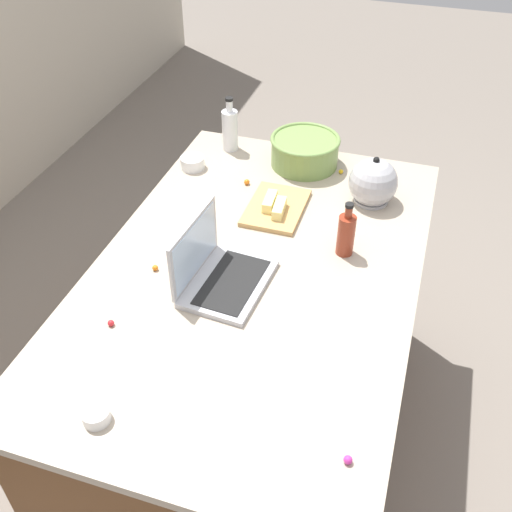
# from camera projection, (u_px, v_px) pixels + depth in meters

# --- Properties ---
(ground_plane) EXTENTS (12.00, 12.00, 0.00)m
(ground_plane) POSITION_uv_depth(u_px,v_px,m) (256.00, 430.00, 2.53)
(ground_plane) COLOR slate
(island_counter) EXTENTS (1.65, 1.03, 0.90)m
(island_counter) POSITION_uv_depth(u_px,v_px,m) (256.00, 359.00, 2.24)
(island_counter) COLOR brown
(island_counter) RESTS_ON ground
(laptop) EXTENTS (0.33, 0.25, 0.22)m
(laptop) POSITION_uv_depth(u_px,v_px,m) (218.00, 271.00, 1.87)
(laptop) COLOR #B7B7BC
(laptop) RESTS_ON island_counter
(mixing_bowl_large) EXTENTS (0.28, 0.28, 0.12)m
(mixing_bowl_large) POSITION_uv_depth(u_px,v_px,m) (305.00, 151.00, 2.41)
(mixing_bowl_large) COLOR #72934C
(mixing_bowl_large) RESTS_ON island_counter
(bottle_soy) EXTENTS (0.06, 0.06, 0.20)m
(bottle_soy) POSITION_uv_depth(u_px,v_px,m) (346.00, 234.00, 1.97)
(bottle_soy) COLOR maroon
(bottle_soy) RESTS_ON island_counter
(bottle_vinegar) EXTENTS (0.07, 0.07, 0.23)m
(bottle_vinegar) POSITION_uv_depth(u_px,v_px,m) (230.00, 129.00, 2.49)
(bottle_vinegar) COLOR white
(bottle_vinegar) RESTS_ON island_counter
(kettle) EXTENTS (0.21, 0.18, 0.20)m
(kettle) POSITION_uv_depth(u_px,v_px,m) (373.00, 183.00, 2.20)
(kettle) COLOR #ADADB2
(kettle) RESTS_ON island_counter
(cutting_board) EXTENTS (0.28, 0.20, 0.02)m
(cutting_board) POSITION_uv_depth(u_px,v_px,m) (276.00, 208.00, 2.20)
(cutting_board) COLOR tan
(cutting_board) RESTS_ON island_counter
(butter_stick_left) EXTENTS (0.11, 0.05, 0.04)m
(butter_stick_left) POSITION_uv_depth(u_px,v_px,m) (279.00, 208.00, 2.15)
(butter_stick_left) COLOR #F4E58C
(butter_stick_left) RESTS_ON cutting_board
(butter_stick_right) EXTENTS (0.11, 0.04, 0.04)m
(butter_stick_right) POSITION_uv_depth(u_px,v_px,m) (270.00, 201.00, 2.19)
(butter_stick_right) COLOR #F4E58C
(butter_stick_right) RESTS_ON cutting_board
(ramekin_small) EXTENTS (0.10, 0.10, 0.05)m
(ramekin_small) POSITION_uv_depth(u_px,v_px,m) (192.00, 163.00, 2.42)
(ramekin_small) COLOR white
(ramekin_small) RESTS_ON island_counter
(ramekin_medium) EXTENTS (0.07, 0.07, 0.04)m
(ramekin_medium) POSITION_uv_depth(u_px,v_px,m) (96.00, 415.00, 1.49)
(ramekin_medium) COLOR white
(ramekin_medium) RESTS_ON island_counter
(candy_0) EXTENTS (0.02, 0.02, 0.02)m
(candy_0) POSITION_uv_depth(u_px,v_px,m) (341.00, 172.00, 2.39)
(candy_0) COLOR yellow
(candy_0) RESTS_ON island_counter
(candy_1) EXTENTS (0.02, 0.02, 0.02)m
(candy_1) POSITION_uv_depth(u_px,v_px,m) (111.00, 323.00, 1.75)
(candy_1) COLOR red
(candy_1) RESTS_ON island_counter
(candy_2) EXTENTS (0.02, 0.02, 0.02)m
(candy_2) POSITION_uv_depth(u_px,v_px,m) (348.00, 460.00, 1.41)
(candy_2) COLOR #CC3399
(candy_2) RESTS_ON island_counter
(candy_3) EXTENTS (0.02, 0.02, 0.02)m
(candy_3) POSITION_uv_depth(u_px,v_px,m) (247.00, 182.00, 2.33)
(candy_3) COLOR orange
(candy_3) RESTS_ON island_counter
(candy_4) EXTENTS (0.02, 0.02, 0.02)m
(candy_4) POSITION_uv_depth(u_px,v_px,m) (155.00, 268.00, 1.94)
(candy_4) COLOR orange
(candy_4) RESTS_ON island_counter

